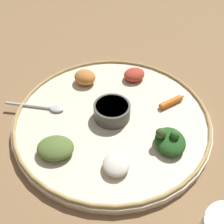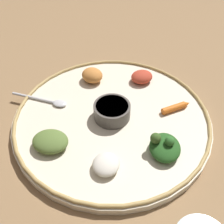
# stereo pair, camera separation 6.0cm
# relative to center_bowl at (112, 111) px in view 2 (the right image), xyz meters

# --- Properties ---
(ground_plane) EXTENTS (2.40, 2.40, 0.00)m
(ground_plane) POSITION_rel_center_bowl_xyz_m (0.00, 0.00, -0.04)
(ground_plane) COLOR olive
(platter) EXTENTS (0.45, 0.45, 0.02)m
(platter) POSITION_rel_center_bowl_xyz_m (0.00, 0.00, -0.03)
(platter) COLOR beige
(platter) RESTS_ON ground_plane
(platter_rim) EXTENTS (0.45, 0.45, 0.01)m
(platter_rim) POSITION_rel_center_bowl_xyz_m (0.00, 0.00, -0.02)
(platter_rim) COLOR tan
(platter_rim) RESTS_ON platter
(center_bowl) EXTENTS (0.08, 0.08, 0.04)m
(center_bowl) POSITION_rel_center_bowl_xyz_m (0.00, 0.00, 0.00)
(center_bowl) COLOR #4C4742
(center_bowl) RESTS_ON platter
(spoon) EXTENTS (0.13, 0.09, 0.01)m
(spoon) POSITION_rel_center_bowl_xyz_m (0.13, -0.09, -0.02)
(spoon) COLOR silver
(spoon) RESTS_ON platter
(greens_pile) EXTENTS (0.09, 0.09, 0.04)m
(greens_pile) POSITION_rel_center_bowl_xyz_m (-0.07, 0.12, -0.00)
(greens_pile) COLOR #23511E
(greens_pile) RESTS_ON platter
(carrot_near_spoon) EXTENTS (0.08, 0.02, 0.02)m
(carrot_near_spoon) POSITION_rel_center_bowl_xyz_m (-0.15, 0.02, -0.01)
(carrot_near_spoon) COLOR orange
(carrot_near_spoon) RESTS_ON platter
(mound_squash) EXTENTS (0.07, 0.07, 0.03)m
(mound_squash) POSITION_rel_center_bowl_xyz_m (0.01, -0.14, -0.00)
(mound_squash) COLOR #C67A38
(mound_squash) RESTS_ON platter
(mound_rice_white) EXTENTS (0.07, 0.07, 0.02)m
(mound_rice_white) POSITION_rel_center_bowl_xyz_m (0.05, 0.13, -0.01)
(mound_rice_white) COLOR silver
(mound_rice_white) RESTS_ON platter
(mound_berbere_red) EXTENTS (0.06, 0.06, 0.03)m
(mound_berbere_red) POSITION_rel_center_bowl_xyz_m (-0.11, -0.10, -0.01)
(mound_berbere_red) COLOR #B73D28
(mound_berbere_red) RESTS_ON platter
(mound_collards) EXTENTS (0.10, 0.09, 0.03)m
(mound_collards) POSITION_rel_center_bowl_xyz_m (0.14, 0.05, -0.01)
(mound_collards) COLOR #567033
(mound_collards) RESTS_ON platter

